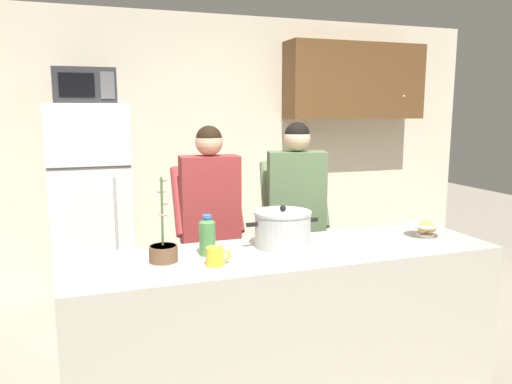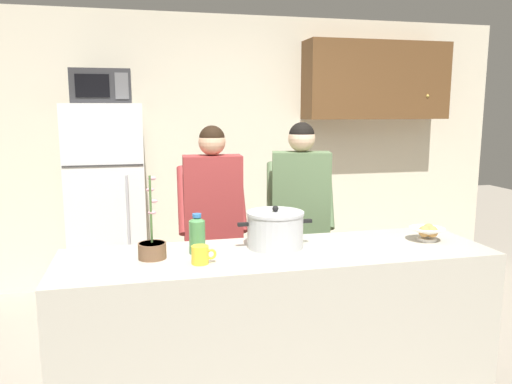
{
  "view_description": "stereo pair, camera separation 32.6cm",
  "coord_description": "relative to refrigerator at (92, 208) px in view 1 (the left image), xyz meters",
  "views": [
    {
      "loc": [
        -1.06,
        -2.49,
        1.71
      ],
      "look_at": [
        0.0,
        0.55,
        1.17
      ],
      "focal_mm": 34.71,
      "sensor_mm": 36.0,
      "label": 1
    },
    {
      "loc": [
        -0.74,
        -2.58,
        1.71
      ],
      "look_at": [
        0.0,
        0.55,
        1.17
      ],
      "focal_mm": 34.71,
      "sensor_mm": 36.0,
      "label": 2
    }
  ],
  "objects": [
    {
      "name": "cooking_pot",
      "position": [
        1.03,
        -1.76,
        0.15
      ],
      "size": [
        0.44,
        0.33,
        0.25
      ],
      "color": "silver",
      "rests_on": "kitchen_island"
    },
    {
      "name": "person_by_sink",
      "position": [
        1.4,
        -1.1,
        0.13
      ],
      "size": [
        0.57,
        0.5,
        1.62
      ],
      "color": "#726656",
      "rests_on": "ground"
    },
    {
      "name": "kitchen_island",
      "position": [
        1.03,
        -1.85,
        -0.42
      ],
      "size": [
        2.43,
        0.68,
        0.92
      ],
      "primitive_type": "cube",
      "color": "#BCB7A8",
      "rests_on": "ground"
    },
    {
      "name": "person_near_pot",
      "position": [
        0.77,
        -1.04,
        0.12
      ],
      "size": [
        0.51,
        0.43,
        1.6
      ],
      "color": "#33384C",
      "rests_on": "ground"
    },
    {
      "name": "back_wall_unit",
      "position": [
        1.3,
        0.41,
        0.54
      ],
      "size": [
        6.0,
        0.48,
        2.6
      ],
      "color": "beige",
      "rests_on": "ground"
    },
    {
      "name": "bottle_near_edge",
      "position": [
        0.58,
        -1.78,
        0.15
      ],
      "size": [
        0.09,
        0.09,
        0.22
      ],
      "color": "#4C8C4C",
      "rests_on": "kitchen_island"
    },
    {
      "name": "coffee_mug",
      "position": [
        0.57,
        -1.97,
        0.09
      ],
      "size": [
        0.13,
        0.09,
        0.1
      ],
      "color": "yellow",
      "rests_on": "kitchen_island"
    },
    {
      "name": "microwave",
      "position": [
        0.0,
        -0.02,
        1.02
      ],
      "size": [
        0.48,
        0.37,
        0.28
      ],
      "color": "#2D2D30",
      "rests_on": "refrigerator"
    },
    {
      "name": "refrigerator",
      "position": [
        0.0,
        0.0,
        0.0
      ],
      "size": [
        0.64,
        0.68,
        1.76
      ],
      "color": "white",
      "rests_on": "ground"
    },
    {
      "name": "bread_bowl",
      "position": [
        1.97,
        -1.84,
        0.09
      ],
      "size": [
        0.21,
        0.21,
        0.1
      ],
      "color": "white",
      "rests_on": "kitchen_island"
    },
    {
      "name": "potted_orchid",
      "position": [
        0.33,
        -1.81,
        0.11
      ],
      "size": [
        0.15,
        0.15,
        0.45
      ],
      "color": "brown",
      "rests_on": "kitchen_island"
    }
  ]
}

